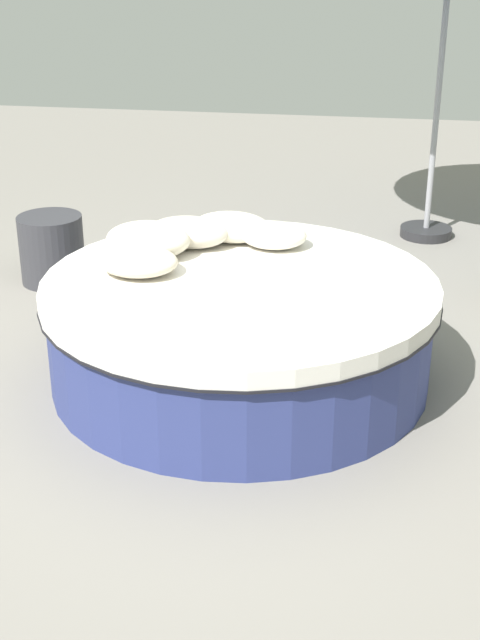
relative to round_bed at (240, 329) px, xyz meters
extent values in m
plane|color=gray|center=(0.00, 0.00, -0.32)|extent=(16.00, 16.00, 0.00)
cylinder|color=navy|center=(0.00, 0.00, -0.06)|extent=(2.19, 2.19, 0.51)
cylinder|color=black|center=(0.00, 0.00, 0.20)|extent=(2.26, 2.26, 0.01)
cylinder|color=silver|center=(0.00, 0.00, 0.25)|extent=(2.25, 2.25, 0.10)
ellipsoid|color=silver|center=(-0.11, -0.59, 0.38)|extent=(0.41, 0.33, 0.16)
ellipsoid|color=beige|center=(0.17, -0.65, 0.40)|extent=(0.50, 0.32, 0.19)
ellipsoid|color=beige|center=(0.41, -0.50, 0.40)|extent=(0.51, 0.30, 0.19)
ellipsoid|color=beige|center=(0.61, -0.29, 0.41)|extent=(0.51, 0.37, 0.21)
ellipsoid|color=beige|center=(0.59, 0.00, 0.38)|extent=(0.46, 0.37, 0.15)
cylinder|color=#262628|center=(-1.14, -2.84, -0.28)|extent=(0.44, 0.44, 0.08)
cylinder|color=#99999E|center=(-1.14, -2.84, 0.93)|extent=(0.05, 0.05, 2.50)
cylinder|color=#333338|center=(1.64, -1.30, -0.06)|extent=(0.48, 0.48, 0.51)
camera|label=1|loc=(-0.77, 4.56, 2.12)|focal=49.46mm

